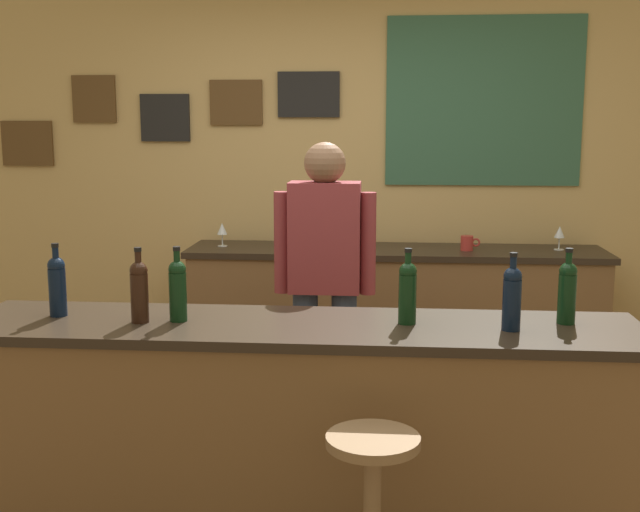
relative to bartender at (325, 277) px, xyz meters
The scene contains 16 objects.
ground_plane 1.06m from the bartender, 93.45° to the right, with size 10.00×10.00×0.00m, color brown.
back_wall 1.61m from the bartender, 90.66° to the left, with size 6.00×0.09×2.80m.
bar_counter 1.01m from the bartender, 91.90° to the right, with size 2.74×0.60×0.92m.
side_counter 1.31m from the bartender, 72.28° to the left, with size 2.71×0.56×0.90m.
bartender is the anchor object (origin of this frame).
bar_stool 1.55m from the bartender, 79.11° to the right, with size 0.32×0.32×0.68m.
wine_bottle_a 1.36m from the bartender, 140.83° to the right, with size 0.07×0.07×0.31m.
wine_bottle_b 1.15m from the bartender, 125.95° to the right, with size 0.07×0.07×0.31m.
wine_bottle_c 1.04m from the bartender, 120.42° to the right, with size 0.07×0.07×0.31m.
wine_bottle_d 0.95m from the bartender, 65.01° to the right, with size 0.07×0.07×0.31m.
wine_bottle_e 1.23m from the bartender, 49.23° to the right, with size 0.07×0.07×0.31m.
wine_bottle_f 1.32m from the bartender, 37.78° to the right, with size 0.07×0.07×0.31m.
wine_glass_a 1.40m from the bartender, 123.62° to the left, with size 0.07×0.07×0.16m.
wine_glass_b 1.10m from the bartender, 92.41° to the left, with size 0.07×0.07×0.16m.
wine_glass_c 1.86m from the bartender, 40.24° to the left, with size 0.07×0.07×0.16m.
coffee_mug 1.40m from the bartender, 53.68° to the left, with size 0.13×0.08×0.09m.
Camera 1 is at (0.35, -3.48, 1.72)m, focal length 44.62 mm.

